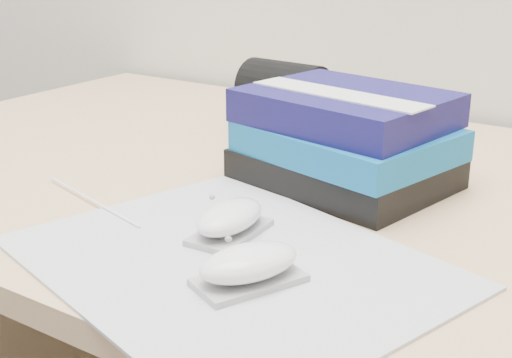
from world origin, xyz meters
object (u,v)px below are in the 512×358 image
Objects in this scene: desk at (393,343)px; pouch at (284,101)px; mouse_rear at (230,220)px; book_stack at (346,139)px; mouse_front at (249,266)px.

desk is 12.15× the size of pouch.
mouse_rear is 0.22m from book_stack.
pouch is at bearing 141.10° from book_stack.
mouse_rear is at bearing -107.82° from desk.
book_stack is (-0.05, 0.29, 0.04)m from mouse_front.
pouch reaches higher than desk.
desk is at bearing 88.64° from mouse_front.
pouch is (-0.18, 0.14, -0.00)m from book_stack.
book_stack is at bearing -38.90° from pouch.
mouse_front is 0.84× the size of pouch.
mouse_rear is 0.74× the size of pouch.
pouch is at bearing 118.08° from mouse_front.
book_stack is (0.02, 0.22, 0.04)m from mouse_rear.
desk is 0.39m from pouch.
desk is at bearing 36.81° from book_stack.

